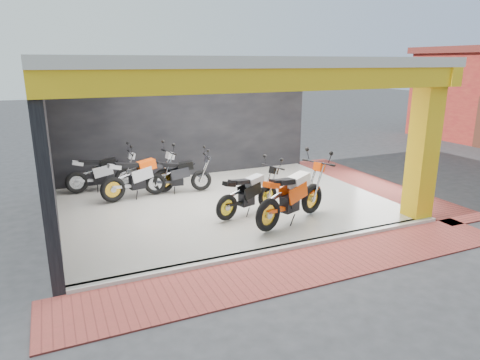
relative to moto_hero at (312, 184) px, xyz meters
name	(u,v)px	position (x,y,z in m)	size (l,w,h in m)	color
ground	(260,233)	(-1.52, -0.32, -0.84)	(80.00, 80.00, 0.00)	#2D2D30
showroom_floor	(226,204)	(-1.52, 1.68, -0.79)	(8.00, 6.00, 0.10)	silver
showroom_ceiling	(224,62)	(-1.52, 1.68, 2.76)	(8.40, 6.40, 0.20)	beige
back_wall	(188,123)	(-1.52, 4.78, 0.91)	(8.20, 0.20, 3.50)	black
left_wall	(45,153)	(-5.62, 1.68, 0.91)	(0.20, 6.20, 3.50)	black
corner_column	(423,147)	(2.23, -1.07, 0.91)	(0.50, 0.50, 3.50)	yellow
header_beam_front	(287,80)	(-1.52, -1.32, 2.46)	(8.40, 0.30, 0.40)	yellow
header_beam_right	(358,73)	(2.48, 1.68, 2.46)	(0.30, 6.40, 0.40)	yellow
floor_kerb	(283,248)	(-1.52, -1.34, -0.79)	(8.00, 0.20, 0.10)	silver
paver_front	(304,267)	(-1.52, -2.12, -0.83)	(9.00, 1.40, 0.03)	maroon
paver_right	(372,184)	(3.28, 1.68, -0.83)	(1.40, 7.00, 0.03)	maroon
moto_hero	(312,184)	(0.00, 0.00, 0.00)	(2.42, 0.90, 1.48)	#EE460A
moto_row_a	(268,184)	(-0.76, 0.80, -0.12)	(2.03, 0.75, 1.24)	black
moto_row_b	(201,171)	(-1.78, 2.85, -0.14)	(1.95, 0.72, 1.19)	black
moto_row_c	(163,169)	(-2.77, 3.11, -0.06)	(2.23, 0.82, 1.36)	#B5B7BE
moto_row_d	(125,167)	(-3.65, 3.99, -0.12)	(2.03, 0.75, 1.24)	#B5B7BD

